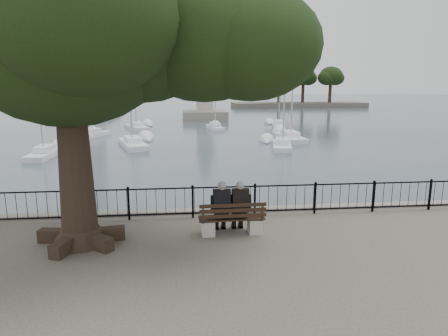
{
  "coord_description": "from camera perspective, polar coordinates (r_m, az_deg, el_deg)",
  "views": [
    {
      "loc": [
        -1.26,
        -9.71,
        4.19
      ],
      "look_at": [
        0.0,
        2.5,
        1.6
      ],
      "focal_mm": 32.0,
      "sensor_mm": 36.0,
      "label": 1
    }
  ],
  "objects": [
    {
      "name": "railing",
      "position": [
        12.8,
        0.0,
        -4.57
      ],
      "size": [
        22.06,
        0.06,
        1.0
      ],
      "color": "black",
      "rests_on": "ground"
    },
    {
      "name": "person_right",
      "position": [
        11.42,
        2.2,
        -5.79
      ],
      "size": [
        0.46,
        0.78,
        1.56
      ],
      "color": "black",
      "rests_on": "ground"
    },
    {
      "name": "sailboat_h",
      "position": [
        48.24,
        -12.37,
        5.92
      ],
      "size": [
        3.5,
        5.66,
        13.59
      ],
      "color": "white",
      "rests_on": "ground"
    },
    {
      "name": "sailboat_a",
      "position": [
        31.91,
        -24.23,
        2.06
      ],
      "size": [
        1.51,
        4.99,
        10.16
      ],
      "color": "white",
      "rests_on": "ground"
    },
    {
      "name": "sailboat_g",
      "position": [
        50.43,
        7.74,
        6.23
      ],
      "size": [
        2.14,
        5.05,
        9.66
      ],
      "color": "white",
      "rests_on": "ground"
    },
    {
      "name": "far_shore",
      "position": [
        93.11,
        11.04,
        10.95
      ],
      "size": [
        30.0,
        8.6,
        9.18
      ],
      "color": "#4E483D",
      "rests_on": "ground"
    },
    {
      "name": "sailboat_b",
      "position": [
        34.56,
        -12.9,
        3.58
      ],
      "size": [
        3.18,
        6.13,
        13.17
      ],
      "color": "white",
      "rests_on": "ground"
    },
    {
      "name": "sailboat_d",
      "position": [
        38.35,
        9.4,
        4.44
      ],
      "size": [
        1.88,
        6.12,
        11.17
      ],
      "color": "white",
      "rests_on": "ground"
    },
    {
      "name": "bench",
      "position": [
        11.4,
        1.12,
        -7.79
      ],
      "size": [
        1.88,
        0.6,
        0.98
      ],
      "color": "#A19B8D",
      "rests_on": "ground"
    },
    {
      "name": "sailboat_e",
      "position": [
        42.37,
        -18.26,
        4.73
      ],
      "size": [
        2.9,
        4.96,
        10.91
      ],
      "color": "white",
      "rests_on": "ground"
    },
    {
      "name": "lion_monument",
      "position": [
        59.78,
        -2.8,
        9.21
      ],
      "size": [
        6.48,
        6.48,
        9.44
      ],
      "color": "slate",
      "rests_on": "ground"
    },
    {
      "name": "tree",
      "position": [
        10.82,
        -17.42,
        18.39
      ],
      "size": [
        10.25,
        7.16,
        8.37
      ],
      "color": "black",
      "rests_on": "ground"
    },
    {
      "name": "person_left",
      "position": [
        11.35,
        -0.38,
        -5.9
      ],
      "size": [
        0.46,
        0.78,
        1.56
      ],
      "color": "black",
      "rests_on": "ground"
    },
    {
      "name": "sailboat_c",
      "position": [
        33.31,
        8.29,
        3.35
      ],
      "size": [
        2.53,
        5.37,
        10.07
      ],
      "color": "white",
      "rests_on": "ground"
    },
    {
      "name": "sailboat_f",
      "position": [
        47.08,
        -1.29,
        5.93
      ],
      "size": [
        1.96,
        4.78,
        8.97
      ],
      "color": "white",
      "rests_on": "ground"
    },
    {
      "name": "harbor",
      "position": [
        13.6,
        -0.22,
        -8.25
      ],
      "size": [
        260.0,
        260.0,
        1.2
      ],
      "color": "slate",
      "rests_on": "ground"
    },
    {
      "name": "lighthouse",
      "position": [
        74.11,
        -19.89,
        17.69
      ],
      "size": [
        10.51,
        10.51,
        31.98
      ],
      "color": "slate",
      "rests_on": "ground"
    }
  ]
}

